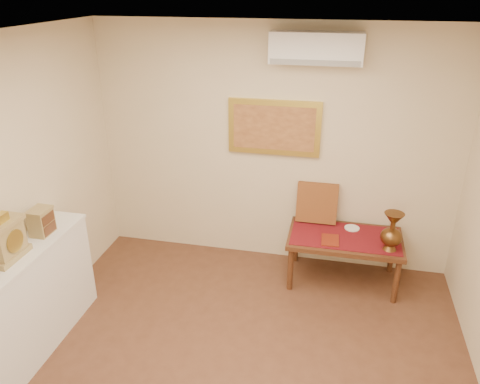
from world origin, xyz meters
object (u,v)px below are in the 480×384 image
(mantel_clock, at_px, (7,240))
(low_table, at_px, (345,242))
(brass_urn_tall, at_px, (393,228))
(display_ledge, at_px, (12,319))
(wooden_chest, at_px, (41,221))

(mantel_clock, height_order, low_table, mantel_clock)
(brass_urn_tall, distance_m, display_ledge, 3.56)
(wooden_chest, bearing_deg, display_ledge, -90.90)
(brass_urn_tall, height_order, mantel_clock, mantel_clock)
(wooden_chest, xyz_separation_m, low_table, (2.67, 1.30, -0.62))
(brass_urn_tall, bearing_deg, mantel_clock, -153.69)
(brass_urn_tall, height_order, wooden_chest, wooden_chest)
(display_ledge, distance_m, mantel_clock, 0.68)
(brass_urn_tall, height_order, display_ledge, brass_urn_tall)
(brass_urn_tall, relative_size, mantel_clock, 1.20)
(display_ledge, height_order, low_table, display_ledge)
(display_ledge, xyz_separation_m, wooden_chest, (0.01, 0.58, 0.61))
(wooden_chest, distance_m, low_table, 3.03)
(mantel_clock, relative_size, low_table, 0.34)
(mantel_clock, bearing_deg, display_ledge, -87.81)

